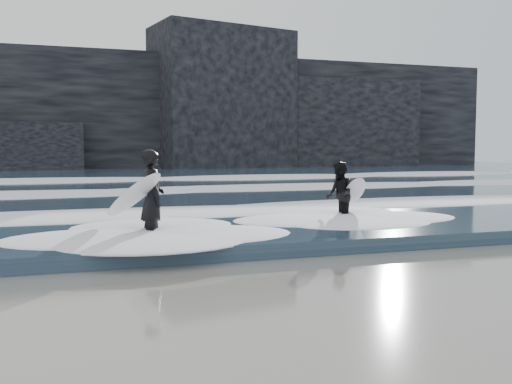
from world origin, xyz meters
TOP-DOWN VIEW (x-y plane):
  - ground at (0.00, 0.00)m, footprint 120.00×120.00m
  - sea at (0.00, 29.00)m, footprint 90.00×52.00m
  - headland at (0.00, 46.00)m, footprint 70.00×9.00m
  - foam_near at (0.00, 9.00)m, footprint 60.00×3.20m
  - foam_mid at (0.00, 16.00)m, footprint 60.00×4.00m
  - foam_far at (0.00, 25.00)m, footprint 60.00×4.80m
  - surfer_left at (-2.56, 5.31)m, footprint 1.34×2.12m
  - surfer_right at (2.48, 6.61)m, footprint 1.32×1.79m

SIDE VIEW (x-z plane):
  - ground at x=0.00m, z-range 0.00..0.00m
  - sea at x=0.00m, z-range 0.00..0.30m
  - foam_near at x=0.00m, z-range 0.30..0.50m
  - foam_mid at x=0.00m, z-range 0.30..0.54m
  - foam_far at x=0.00m, z-range 0.30..0.60m
  - surfer_right at x=2.48m, z-range 0.01..1.67m
  - surfer_left at x=-2.56m, z-range 0.01..1.99m
  - headland at x=0.00m, z-range 0.00..10.00m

